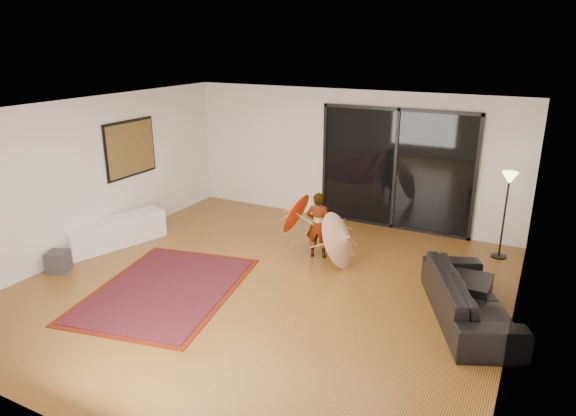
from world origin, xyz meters
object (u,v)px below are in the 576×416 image
Objects in this scene: media_console at (116,232)px; ottoman at (465,290)px; sofa at (470,297)px; child at (318,225)px.

ottoman is at bearing 24.31° from media_console.
media_console is 6.21m from sofa.
ottoman is (6.08, 0.70, -0.06)m from media_console.
ottoman is 0.58× the size of child.
media_console is 2.70× the size of ottoman.
ottoman is at bearing 155.46° from child.
child is (3.52, 1.23, 0.33)m from media_console.
sofa reaches higher than media_console.
child is at bearing 37.01° from media_console.
sofa reaches higher than ottoman.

